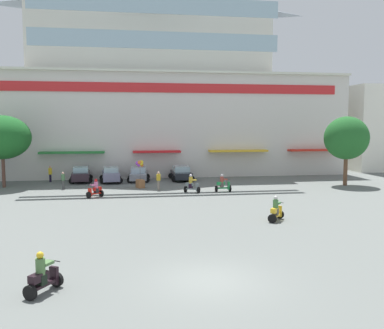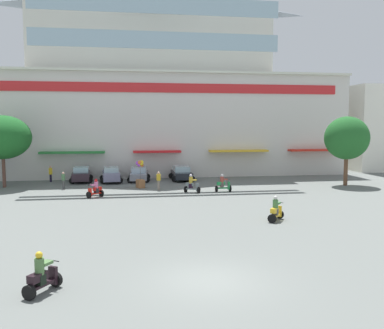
% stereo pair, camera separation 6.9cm
% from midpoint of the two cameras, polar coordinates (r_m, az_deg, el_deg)
% --- Properties ---
extents(ground_plane, '(128.00, 128.00, 0.00)m').
position_cam_midpoint_polar(ground_plane, '(28.72, -2.76, -6.20)').
color(ground_plane, slate).
extents(colonial_building, '(43.94, 16.47, 21.95)m').
position_cam_midpoint_polar(colonial_building, '(51.17, -5.56, 9.51)').
color(colonial_building, silver).
rests_on(colonial_building, ground).
extents(flank_building_right, '(11.53, 9.85, 10.55)m').
position_cam_midpoint_polar(flank_building_right, '(60.91, 24.39, 4.51)').
color(flank_building_right, white).
rests_on(flank_building_right, ground).
extents(plaza_tree_1, '(4.23, 3.75, 6.53)m').
position_cam_midpoint_polar(plaza_tree_1, '(42.31, 20.13, 3.37)').
color(plaza_tree_1, brown).
rests_on(plaza_tree_1, ground).
extents(plaza_tree_2, '(5.09, 5.28, 6.62)m').
position_cam_midpoint_polar(plaza_tree_2, '(42.16, -24.35, 3.37)').
color(plaza_tree_2, brown).
rests_on(plaza_tree_2, ground).
extents(parked_car_0, '(2.41, 4.03, 1.53)m').
position_cam_midpoint_polar(parked_car_0, '(43.75, -14.83, -1.30)').
color(parked_car_0, '#2B1E27').
rests_on(parked_car_0, ground).
extents(parked_car_1, '(2.41, 4.08, 1.52)m').
position_cam_midpoint_polar(parked_car_1, '(42.94, -10.98, -1.35)').
color(parked_car_1, slate).
rests_on(parked_car_1, ground).
extents(parked_car_2, '(2.43, 4.25, 1.43)m').
position_cam_midpoint_polar(parked_car_2, '(43.32, -7.27, -1.30)').
color(parked_car_2, gray).
rests_on(parked_car_2, ground).
extents(parked_car_3, '(2.42, 4.41, 1.45)m').
position_cam_midpoint_polar(parked_car_3, '(43.69, -1.53, -1.18)').
color(parked_car_3, black).
rests_on(parked_car_3, ground).
extents(scooter_rider_0, '(1.37, 0.58, 1.54)m').
position_cam_midpoint_polar(scooter_rider_0, '(36.42, 4.15, -2.69)').
color(scooter_rider_0, black).
rests_on(scooter_rider_0, ground).
extents(scooter_rider_1, '(1.34, 1.48, 1.55)m').
position_cam_midpoint_polar(scooter_rider_1, '(26.01, 11.23, -6.12)').
color(scooter_rider_1, black).
rests_on(scooter_rider_1, ground).
extents(scooter_rider_2, '(1.41, 1.10, 1.58)m').
position_cam_midpoint_polar(scooter_rider_2, '(35.82, -0.08, -2.79)').
color(scooter_rider_2, black).
rests_on(scooter_rider_2, ground).
extents(scooter_rider_3, '(1.20, 1.49, 1.51)m').
position_cam_midpoint_polar(scooter_rider_3, '(15.85, -19.65, -14.07)').
color(scooter_rider_3, black).
rests_on(scooter_rider_3, ground).
extents(scooter_rider_4, '(1.37, 1.28, 1.49)m').
position_cam_midpoint_polar(scooter_rider_4, '(34.43, -13.02, -3.35)').
color(scooter_rider_4, black).
rests_on(scooter_rider_4, ground).
extents(pedestrian_0, '(0.53, 0.53, 1.66)m').
position_cam_midpoint_polar(pedestrian_0, '(37.15, -4.61, -2.06)').
color(pedestrian_0, gray).
rests_on(pedestrian_0, ground).
extents(pedestrian_1, '(0.49, 0.49, 1.64)m').
position_cam_midpoint_polar(pedestrian_1, '(44.54, -18.67, -1.09)').
color(pedestrian_1, black).
rests_on(pedestrian_1, ground).
extents(pedestrian_2, '(0.36, 0.36, 1.54)m').
position_cam_midpoint_polar(pedestrian_2, '(39.45, -17.08, -1.93)').
color(pedestrian_2, '#424343').
rests_on(pedestrian_2, ground).
extents(balloon_vendor_cart, '(0.84, 1.04, 2.53)m').
position_cam_midpoint_polar(balloon_vendor_cart, '(38.75, -7.09, -1.40)').
color(balloon_vendor_cart, '#99633D').
rests_on(balloon_vendor_cart, ground).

